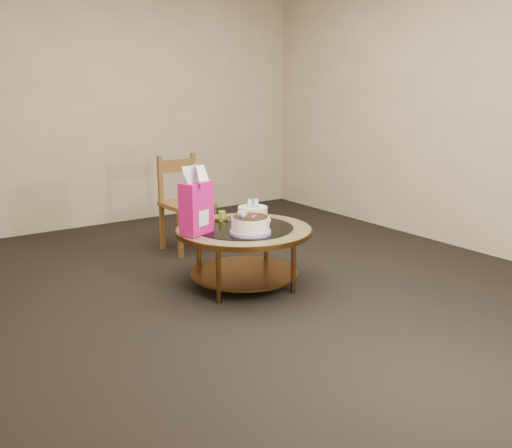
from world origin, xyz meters
TOP-DOWN VIEW (x-y plane):
  - ground at (0.00, 0.00)m, footprint 5.00×5.00m
  - room_walls at (0.00, 0.00)m, footprint 4.52×5.02m
  - coffee_table at (0.00, -0.00)m, footprint 1.02×1.02m
  - decorated_cake at (-0.06, -0.18)m, footprint 0.30×0.30m
  - cream_cake at (0.16, 0.12)m, footprint 0.28×0.28m
  - gift_bag at (-0.37, 0.05)m, footprint 0.27×0.24m
  - pillar_candle at (-0.02, 0.29)m, footprint 0.11×0.11m
  - dining_chair at (0.09, 1.12)m, footprint 0.41×0.41m

SIDE VIEW (x-z plane):
  - ground at x=0.00m, z-range 0.00..0.00m
  - coffee_table at x=0.00m, z-range 0.15..0.61m
  - dining_chair at x=0.09m, z-range 0.01..0.88m
  - pillar_candle at x=-0.02m, z-range 0.44..0.52m
  - cream_cake at x=0.16m, z-range 0.42..0.60m
  - decorated_cake at x=-0.06m, z-range 0.43..0.60m
  - gift_bag at x=-0.37m, z-range 0.46..0.94m
  - room_walls at x=0.00m, z-range 0.24..2.85m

